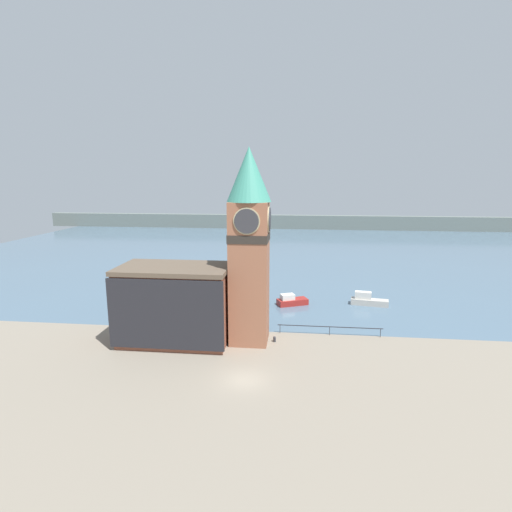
{
  "coord_description": "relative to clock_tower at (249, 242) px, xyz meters",
  "views": [
    {
      "loc": [
        4.78,
        -34.12,
        18.71
      ],
      "look_at": [
        0.37,
        6.87,
        10.51
      ],
      "focal_mm": 28.0,
      "sensor_mm": 36.0,
      "label": 1
    }
  ],
  "objects": [
    {
      "name": "pier_railing",
      "position": [
        9.36,
        2.66,
        -10.67
      ],
      "size": [
        12.52,
        0.08,
        1.09
      ],
      "color": "#232328",
      "rests_on": "ground_plane"
    },
    {
      "name": "pier_building",
      "position": [
        -8.49,
        -0.9,
        -7.19
      ],
      "size": [
        12.61,
        7.25,
        8.85
      ],
      "color": "brown",
      "rests_on": "ground_plane"
    },
    {
      "name": "clock_tower",
      "position": [
        0.0,
        0.0,
        0.0
      ],
      "size": [
        4.86,
        4.86,
        21.91
      ],
      "color": "#935B42",
      "rests_on": "ground_plane"
    },
    {
      "name": "water",
      "position": [
        0.62,
        62.91,
        -11.63
      ],
      "size": [
        160.0,
        120.0,
        0.0
      ],
      "color": "slate",
      "rests_on": "ground_plane"
    },
    {
      "name": "boat_far",
      "position": [
        15.85,
        14.97,
        -10.91
      ],
      "size": [
        5.55,
        2.44,
        1.98
      ],
      "rotation": [
        0.0,
        0.0,
        -0.18
      ],
      "color": "#B7B2A8",
      "rests_on": "water"
    },
    {
      "name": "boat_near",
      "position": [
        4.55,
        13.79,
        -11.0
      ],
      "size": [
        4.82,
        3.44,
        1.69
      ],
      "rotation": [
        0.0,
        0.0,
        0.41
      ],
      "color": "maroon",
      "rests_on": "water"
    },
    {
      "name": "far_shoreline",
      "position": [
        0.62,
        102.91,
        -9.13
      ],
      "size": [
        180.0,
        3.0,
        5.0
      ],
      "color": "slate",
      "rests_on": "water"
    },
    {
      "name": "mooring_bollard_near",
      "position": [
        2.9,
        -0.03,
        -11.27
      ],
      "size": [
        0.33,
        0.33,
        0.67
      ],
      "color": "#2D2D33",
      "rests_on": "ground_plane"
    },
    {
      "name": "ground_plane",
      "position": [
        0.62,
        -9.15,
        -11.63
      ],
      "size": [
        160.0,
        160.0,
        0.0
      ],
      "primitive_type": "plane",
      "color": "gray"
    }
  ]
}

